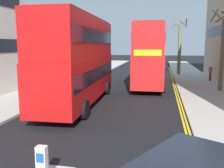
% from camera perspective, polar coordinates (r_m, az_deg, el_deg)
% --- Properties ---
extents(sidewalk_right, '(4.00, 80.00, 0.14)m').
position_cam_1_polar(sidewalk_right, '(18.57, 21.75, -3.47)').
color(sidewalk_right, '#ADA89E').
rests_on(sidewalk_right, ground).
extents(sidewalk_left, '(4.00, 80.00, 0.14)m').
position_cam_1_polar(sidewalk_left, '(20.62, -16.57, -2.00)').
color(sidewalk_left, '#ADA89E').
rests_on(sidewalk_left, ground).
extents(kerb_line_outer, '(0.10, 56.00, 0.01)m').
position_cam_1_polar(kerb_line_outer, '(16.37, 15.71, -5.02)').
color(kerb_line_outer, yellow).
rests_on(kerb_line_outer, ground).
extents(kerb_line_inner, '(0.10, 56.00, 0.01)m').
position_cam_1_polar(kerb_line_inner, '(16.36, 15.15, -5.00)').
color(kerb_line_inner, yellow).
rests_on(kerb_line_inner, ground).
extents(keep_left_bollard, '(0.36, 0.28, 1.11)m').
position_cam_1_polar(keep_left_bollard, '(7.32, -15.72, -17.95)').
color(keep_left_bollard, silver).
rests_on(keep_left_bollard, traffic_island).
extents(double_decker_bus_away, '(3.11, 10.89, 5.64)m').
position_cam_1_polar(double_decker_bus_away, '(16.27, -7.59, 5.95)').
color(double_decker_bus_away, '#B20F0F').
rests_on(double_decker_bus_away, ground).
extents(double_decker_bus_oncoming, '(2.98, 10.86, 5.64)m').
position_cam_1_polar(double_decker_bus_oncoming, '(23.73, 8.62, 6.88)').
color(double_decker_bus_oncoming, red).
rests_on(double_decker_bus_oncoming, ground).
extents(pedestrian_far, '(0.34, 0.22, 1.62)m').
position_cam_1_polar(pedestrian_far, '(27.82, 21.64, 2.43)').
color(pedestrian_far, '#2D2D38').
rests_on(pedestrian_far, sidewalk_right).
extents(street_tree_near, '(1.90, 2.04, 6.70)m').
position_cam_1_polar(street_tree_near, '(22.15, 23.92, 7.09)').
color(street_tree_near, '#6B6047').
rests_on(street_tree_near, sidewalk_right).
extents(street_tree_mid, '(1.78, 1.86, 6.93)m').
position_cam_1_polar(street_tree_mid, '(32.62, 15.23, 7.94)').
color(street_tree_mid, '#6B6047').
rests_on(street_tree_mid, sidewalk_right).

